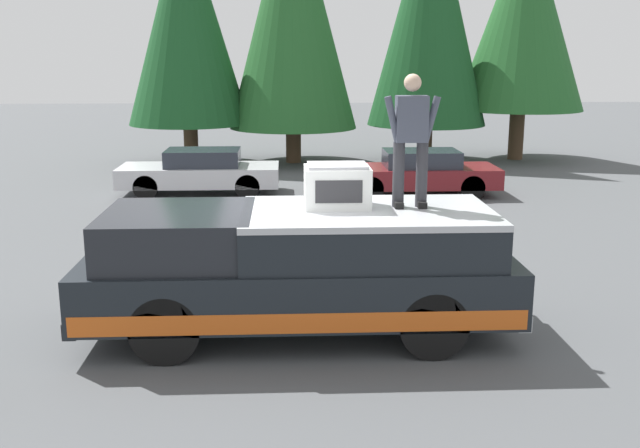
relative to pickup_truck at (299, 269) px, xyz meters
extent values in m
plane|color=#4C4F51|center=(0.35, 0.36, -0.87)|extent=(90.00, 90.00, 0.00)
cube|color=black|center=(0.00, 0.01, -0.17)|extent=(2.00, 5.50, 0.70)
cube|color=#CC5619|center=(0.00, 0.01, -0.37)|extent=(2.01, 5.39, 0.24)
cube|color=black|center=(0.00, 1.52, 0.48)|extent=(1.84, 1.87, 0.60)
cube|color=black|center=(0.00, -0.87, 0.44)|extent=(1.92, 3.19, 0.52)
cube|color=#B7BABF|center=(0.00, -0.87, 0.74)|extent=(1.94, 3.19, 0.08)
cube|color=#232326|center=(0.00, 2.70, -0.44)|extent=(1.96, 0.16, 0.20)
cube|color=#B2B5BA|center=(0.00, -2.68, -0.44)|extent=(1.96, 0.16, 0.20)
cylinder|color=black|center=(-0.85, 1.60, -0.45)|extent=(0.30, 0.84, 0.84)
cylinder|color=black|center=(0.85, 1.60, -0.45)|extent=(0.30, 0.84, 0.84)
cylinder|color=black|center=(-0.85, -1.59, -0.45)|extent=(0.30, 0.84, 0.84)
cylinder|color=black|center=(0.85, -1.59, -0.45)|extent=(0.30, 0.84, 0.84)
cube|color=silver|center=(0.18, -0.50, 1.04)|extent=(0.64, 0.84, 0.52)
cube|color=#2D2D30|center=(-0.14, -0.50, 1.04)|extent=(0.01, 0.59, 0.29)
cube|color=#99999E|center=(0.18, -0.50, 1.32)|extent=(0.58, 0.76, 0.04)
cylinder|color=#333338|center=(0.16, -1.59, 1.20)|extent=(0.15, 0.15, 0.84)
cube|color=black|center=(0.12, -1.59, 0.82)|extent=(0.26, 0.11, 0.08)
cylinder|color=#333338|center=(0.16, -1.29, 1.20)|extent=(0.15, 0.15, 0.84)
cube|color=black|center=(0.12, -1.29, 0.82)|extent=(0.26, 0.11, 0.08)
cube|color=#474C5B|center=(0.16, -1.44, 1.91)|extent=(0.24, 0.40, 0.58)
sphere|color=beige|center=(0.16, -1.44, 2.36)|extent=(0.22, 0.22, 0.22)
cylinder|color=#474C5B|center=(0.13, -1.68, 1.91)|extent=(0.09, 0.23, 0.58)
cylinder|color=#474C5B|center=(0.13, -1.19, 1.91)|extent=(0.09, 0.23, 0.58)
cube|color=maroon|center=(9.45, -3.22, -0.38)|extent=(1.64, 4.10, 0.50)
cube|color=#282D38|center=(9.45, -3.32, 0.08)|extent=(1.31, 1.89, 0.42)
cylinder|color=black|center=(8.73, -1.95, -0.56)|extent=(0.20, 0.62, 0.62)
cylinder|color=black|center=(10.17, -1.95, -0.56)|extent=(0.20, 0.62, 0.62)
cylinder|color=black|center=(8.73, -4.49, -0.56)|extent=(0.20, 0.62, 0.62)
cylinder|color=black|center=(10.17, -4.49, -0.56)|extent=(0.20, 0.62, 0.62)
cube|color=silver|center=(9.87, 2.40, -0.38)|extent=(1.64, 4.10, 0.50)
cube|color=#282D38|center=(9.87, 2.30, 0.08)|extent=(1.31, 1.89, 0.42)
cylinder|color=black|center=(9.15, 3.67, -0.56)|extent=(0.20, 0.62, 0.62)
cylinder|color=black|center=(10.59, 3.67, -0.56)|extent=(0.20, 0.62, 0.62)
cylinder|color=black|center=(9.15, 1.13, -0.56)|extent=(0.20, 0.62, 0.62)
cylinder|color=black|center=(10.59, 1.13, -0.56)|extent=(0.20, 0.62, 0.62)
cylinder|color=#4C3826|center=(15.83, -7.80, -0.03)|extent=(0.51, 0.51, 1.70)
cone|color=#235B28|center=(15.83, -7.80, 4.00)|extent=(4.27, 4.27, 6.36)
cylinder|color=#4C3826|center=(15.50, -4.57, -0.25)|extent=(0.47, 0.47, 1.24)
cone|color=#194C23|center=(15.50, -4.57, 4.15)|extent=(3.94, 3.94, 7.57)
cylinder|color=#4C3826|center=(15.41, -0.10, -0.29)|extent=(0.50, 0.50, 1.16)
cone|color=#235B28|center=(15.41, -0.10, 4.18)|extent=(4.20, 4.20, 7.78)
cylinder|color=#4C3826|center=(15.30, 3.29, -0.22)|extent=(0.47, 0.47, 1.32)
cone|color=#194C23|center=(15.30, 3.29, 3.81)|extent=(3.92, 3.92, 6.73)
camera|label=1|loc=(-9.04, 0.16, 2.72)|focal=41.02mm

